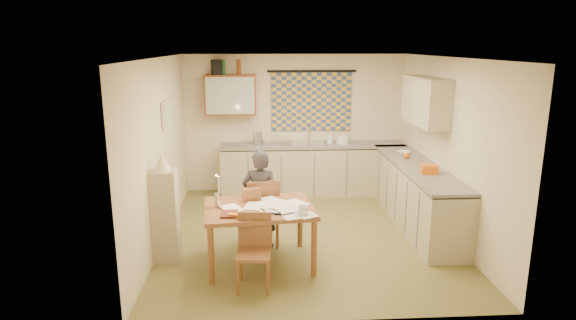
{
  "coord_description": "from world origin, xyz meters",
  "views": [
    {
      "loc": [
        -0.66,
        -6.48,
        2.68
      ],
      "look_at": [
        -0.25,
        0.2,
        1.06
      ],
      "focal_mm": 30.0,
      "sensor_mm": 36.0,
      "label": 1
    }
  ],
  "objects": [
    {
      "name": "wall_cabinet_glass",
      "position": [
        -1.15,
        1.91,
        1.8
      ],
      "size": [
        0.84,
        0.02,
        0.64
      ],
      "primitive_type": "cube",
      "color": "#99B2A5",
      "rests_on": "wall_back"
    },
    {
      "name": "chair_far",
      "position": [
        -0.65,
        -0.35,
        0.29
      ],
      "size": [
        0.51,
        0.51,
        0.95
      ],
      "rotation": [
        0.0,
        0.0,
        3.36
      ],
      "color": "brown",
      "rests_on": "floor"
    },
    {
      "name": "curtain_rod",
      "position": [
        0.3,
        2.2,
        2.2
      ],
      "size": [
        1.6,
        0.04,
        0.04
      ],
      "primitive_type": "cylinder",
      "rotation": [
        0.0,
        1.57,
        0.0
      ],
      "color": "black",
      "rests_on": "wall_back"
    },
    {
      "name": "wall_back",
      "position": [
        0.0,
        2.26,
        1.25
      ],
      "size": [
        4.0,
        0.02,
        2.5
      ],
      "primitive_type": "cube",
      "color": "beige",
      "rests_on": "floor"
    },
    {
      "name": "dish_rack",
      "position": [
        -0.31,
        1.95,
        0.95
      ],
      "size": [
        0.41,
        0.38,
        0.06
      ],
      "primitive_type": "cube",
      "rotation": [
        0.0,
        0.0,
        -0.25
      ],
      "color": "silver",
      "rests_on": "counter_back"
    },
    {
      "name": "wall_front",
      "position": [
        0.0,
        -2.26,
        1.25
      ],
      "size": [
        4.0,
        0.02,
        2.5
      ],
      "primitive_type": "cube",
      "color": "beige",
      "rests_on": "floor"
    },
    {
      "name": "mug",
      "position": [
        -0.16,
        -1.24,
        0.8
      ],
      "size": [
        0.24,
        0.24,
        0.11
      ],
      "primitive_type": "imported",
      "rotation": [
        0.0,
        0.0,
        0.44
      ],
      "color": "white",
      "rests_on": "dining_table"
    },
    {
      "name": "wall_cabinet",
      "position": [
        -1.15,
        2.08,
        1.8
      ],
      "size": [
        0.9,
        0.34,
        0.7
      ],
      "primitive_type": "cube",
      "color": "#6B2E10",
      "rests_on": "wall_back"
    },
    {
      "name": "eyeglasses",
      "position": [
        -0.48,
        -1.21,
        0.76
      ],
      "size": [
        0.13,
        0.06,
        0.02
      ],
      "primitive_type": "cube",
      "rotation": [
        0.0,
        0.0,
        -0.12
      ],
      "color": "black",
      "rests_on": "dining_table"
    },
    {
      "name": "soap_bottle",
      "position": [
        0.62,
        2.0,
        1.01
      ],
      "size": [
        0.09,
        0.09,
        0.18
      ],
      "primitive_type": "imported",
      "rotation": [
        0.0,
        0.0,
        -0.04
      ],
      "color": "white",
      "rests_on": "counter_back"
    },
    {
      "name": "counter_right",
      "position": [
        1.7,
        0.35,
        0.45
      ],
      "size": [
        0.62,
        2.95,
        0.92
      ],
      "color": "tan",
      "rests_on": "floor"
    },
    {
      "name": "mixing_bowl",
      "position": [
        0.85,
        1.95,
        1.0
      ],
      "size": [
        0.27,
        0.27,
        0.16
      ],
      "primitive_type": "cylinder",
      "rotation": [
        0.0,
        0.0,
        -0.14
      ],
      "color": "white",
      "rests_on": "counter_back"
    },
    {
      "name": "orange_box",
      "position": [
        -0.96,
        -1.26,
        0.77
      ],
      "size": [
        0.13,
        0.1,
        0.04
      ],
      "primitive_type": "cube",
      "rotation": [
        0.0,
        0.0,
        -0.17
      ],
      "color": "orange",
      "rests_on": "dining_table"
    },
    {
      "name": "candle",
      "position": [
        -1.15,
        -0.95,
        1.04
      ],
      "size": [
        0.03,
        0.03,
        0.22
      ],
      "primitive_type": "cylinder",
      "rotation": [
        0.0,
        0.0,
        -0.07
      ],
      "color": "white",
      "rests_on": "dining_table"
    },
    {
      "name": "magazine",
      "position": [
        -1.11,
        -1.19,
        0.76
      ],
      "size": [
        0.21,
        0.27,
        0.02
      ],
      "primitive_type": "imported",
      "rotation": [
        0.0,
        0.0,
        -0.04
      ],
      "color": "maroon",
      "rests_on": "dining_table"
    },
    {
      "name": "dining_table",
      "position": [
        -0.67,
        -0.92,
        0.38
      ],
      "size": [
        1.4,
        1.12,
        0.75
      ],
      "rotation": [
        0.0,
        0.0,
        0.1
      ],
      "color": "brown",
      "rests_on": "floor"
    },
    {
      "name": "tap",
      "position": [
        0.26,
        2.13,
        1.06
      ],
      "size": [
        0.03,
        0.03,
        0.28
      ],
      "primitive_type": "cylinder",
      "rotation": [
        0.0,
        0.0,
        0.14
      ],
      "color": "silver",
      "rests_on": "counter_back"
    },
    {
      "name": "kettle",
      "position": [
        -0.68,
        1.95,
        1.04
      ],
      "size": [
        0.19,
        0.19,
        0.24
      ],
      "primitive_type": "cylinder",
      "rotation": [
        0.0,
        0.0,
        0.08
      ],
      "color": "silver",
      "rests_on": "counter_back"
    },
    {
      "name": "shelf_stand",
      "position": [
        -1.84,
        -0.74,
        0.59
      ],
      "size": [
        0.32,
        0.3,
        1.18
      ],
      "primitive_type": "cube",
      "color": "tan",
      "rests_on": "floor"
    },
    {
      "name": "papers",
      "position": [
        -0.47,
        -1.0,
        0.76
      ],
      "size": [
        1.18,
        0.9,
        0.03
      ],
      "rotation": [
        0.0,
        0.0,
        0.1
      ],
      "color": "white",
      "rests_on": "dining_table"
    },
    {
      "name": "counter_back",
      "position": [
        0.3,
        1.95,
        0.45
      ],
      "size": [
        3.3,
        0.62,
        0.92
      ],
      "color": "tan",
      "rests_on": "floor"
    },
    {
      "name": "stove",
      "position": [
        1.7,
        -0.8,
        0.43
      ],
      "size": [
        0.55,
        0.55,
        0.86
      ],
      "color": "white",
      "rests_on": "floor"
    },
    {
      "name": "bottle_brown",
      "position": [
        -0.99,
        2.08,
        2.28
      ],
      "size": [
        0.09,
        0.09,
        0.26
      ],
      "primitive_type": "cylinder",
      "rotation": [
        0.0,
        0.0,
        0.31
      ],
      "color": "#6B2E10",
      "rests_on": "wall_cabinet"
    },
    {
      "name": "print_canvas",
      "position": [
        -1.95,
        0.4,
        1.7
      ],
      "size": [
        0.01,
        0.42,
        0.32
      ],
      "primitive_type": "cube",
      "color": "white",
      "rests_on": "wall_left"
    },
    {
      "name": "fruit_orange",
      "position": [
        1.65,
        0.75,
        0.97
      ],
      "size": [
        0.1,
        0.1,
        0.1
      ],
      "primitive_type": "sphere",
      "color": "orange",
      "rests_on": "counter_right"
    },
    {
      "name": "candle_flame",
      "position": [
        -1.17,
        -0.95,
        1.16
      ],
      "size": [
        0.02,
        0.02,
        0.02
      ],
      "primitive_type": "sphere",
      "color": "#FFCC66",
      "rests_on": "dining_table"
    },
    {
      "name": "sink",
      "position": [
        0.23,
        1.95,
        0.88
      ],
      "size": [
        0.61,
        0.52,
        0.1
      ],
      "primitive_type": "cube",
      "rotation": [
        0.0,
        0.0,
        -0.14
      ],
      "color": "silver",
      "rests_on": "counter_back"
    },
    {
      "name": "wall_left",
      "position": [
        -2.01,
        0.0,
        1.25
      ],
      "size": [
        0.02,
        4.5,
        2.5
      ],
      "primitive_type": "cube",
      "color": "beige",
      "rests_on": "floor"
    },
    {
      "name": "speaker",
      "position": [
        -1.38,
        2.08,
        2.28
      ],
      "size": [
        0.21,
        0.24,
        0.26
      ],
      "primitive_type": "cube",
      "rotation": [
        0.0,
        0.0,
        0.29
      ],
      "color": "black",
      "rests_on": "wall_cabinet"
    },
    {
      "name": "upper_cabinet_right",
      "position": [
        1.83,
        0.55,
        1.85
      ],
      "size": [
        0.34,
        1.3,
        0.7
      ],
      "primitive_type": "cube",
      "color": "tan",
      "rests_on": "wall_right"
    },
    {
      "name": "framed_print",
      "position": [
        -1.97,
        0.4,
        1.7
      ],
      "size": [
        0.04,
        0.5,
        0.4
      ],
      "primitive_type": "cube",
      "color": "beige",
      "rests_on": "wall_left"
    },
    {
      "name": "bowl",
      "position": [
        1.7,
        1.06,
        0.95
      ],
      "size": [
        0.37,
        0.37,
        0.05
      ],
      "primitive_type": "imported",
      "rotation": [
        0.0,
        0.0,
        0.42
      ],
      "color": "white",
      "rests_on": "counter_right"
    },
    {
      "name": "person",
      "position": [
        -0.65,
        -0.38,
        0.67
      ],
      "size": [
        0.58,
        0.47,
        1.34
      ],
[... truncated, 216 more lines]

